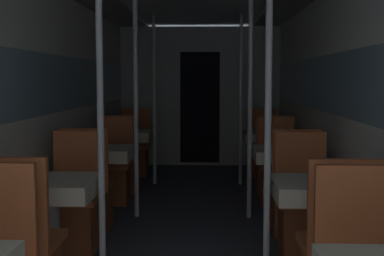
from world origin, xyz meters
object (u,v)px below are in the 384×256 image
at_px(chair_right_far_1, 303,217).
at_px(chair_right_near_2, 293,202).
at_px(chair_left_far_1, 75,215).
at_px(chair_right_far_2, 277,178).
at_px(support_pole_left_2, 136,107).
at_px(chair_left_near_2, 89,200).
at_px(support_pole_right_3, 241,101).
at_px(dining_table_left_2, 102,158).
at_px(dining_table_right_2, 284,159).
at_px(dining_table_left_1, 52,195).
at_px(dining_table_right_1, 318,197).
at_px(support_pole_right_2, 250,107).
at_px(chair_left_far_3, 135,155).
at_px(chair_right_far_3, 262,156).
at_px(chair_right_near_3, 272,170).
at_px(chair_left_far_2, 113,177).
at_px(dining_table_right_3, 267,140).
at_px(support_pole_left_3, 154,100).
at_px(support_pole_right_1, 268,121).
at_px(dining_table_left_3, 128,139).
at_px(chair_left_near_3, 121,169).
at_px(support_pole_left_1, 101,120).

height_order(chair_right_far_1, chair_right_near_2, same).
bearing_deg(chair_left_far_1, chair_right_far_2, -137.14).
height_order(support_pole_left_2, chair_right_near_2, support_pole_left_2).
bearing_deg(chair_left_near_2, support_pole_right_3, 57.04).
distance_m(dining_table_left_2, dining_table_right_2, 1.86).
height_order(dining_table_left_1, support_pole_right_3, support_pole_right_3).
height_order(support_pole_left_2, dining_table_right_1, support_pole_left_2).
height_order(dining_table_right_1, support_pole_right_2, support_pole_right_2).
distance_m(chair_right_near_2, support_pole_right_3, 2.49).
bearing_deg(chair_left_far_3, chair_right_far_3, -180.00).
bearing_deg(dining_table_left_2, dining_table_left_1, -90.00).
height_order(chair_left_far_3, chair_right_near_3, same).
height_order(dining_table_left_2, support_pole_right_3, support_pole_right_3).
height_order(chair_left_far_2, chair_right_near_2, same).
distance_m(dining_table_left_2, support_pole_right_3, 2.35).
bearing_deg(dining_table_right_3, dining_table_left_2, -137.14).
bearing_deg(dining_table_right_2, support_pole_left_3, 131.13).
bearing_deg(support_pole_left_2, support_pole_left_3, 90.00).
bearing_deg(chair_left_near_2, dining_table_right_1, -31.23).
bearing_deg(chair_right_near_2, chair_right_far_3, 90.00).
relative_size(chair_left_near_2, chair_right_near_2, 1.00).
bearing_deg(chair_right_far_2, chair_left_far_3, -42.86).
bearing_deg(support_pole_right_1, chair_left_far_1, 158.35).
bearing_deg(dining_table_right_2, dining_table_right_1, -90.00).
bearing_deg(chair_left_far_1, dining_table_right_3, -123.10).
bearing_deg(support_pole_left_3, chair_right_far_2, -36.80).
bearing_deg(chair_right_near_3, support_pole_right_1, -97.05).
xyz_separation_m(chair_left_near_2, chair_left_far_2, (0.00, 1.19, 0.00)).
bearing_deg(dining_table_left_3, chair_left_far_3, 90.00).
height_order(chair_left_far_1, chair_left_far_2, same).
relative_size(dining_table_right_2, support_pole_right_2, 0.32).
xyz_separation_m(support_pole_right_2, chair_right_near_3, (0.35, 1.13, -0.83)).
xyz_separation_m(support_pole_left_2, chair_left_near_3, (-0.35, 1.13, -0.83)).
relative_size(dining_table_left_2, chair_left_far_3, 0.73).
xyz_separation_m(chair_left_far_3, chair_right_near_3, (1.86, -1.19, 0.00)).
distance_m(chair_left_near_3, chair_left_far_3, 1.19).
height_order(dining_table_left_2, chair_left_far_2, chair_left_far_2).
height_order(chair_left_far_2, support_pole_right_3, support_pole_right_3).
xyz_separation_m(chair_right_far_2, support_pole_right_2, (-0.35, -0.60, 0.83)).
relative_size(chair_left_far_1, dining_table_left_2, 1.37).
distance_m(chair_right_near_2, chair_right_far_2, 1.19).
distance_m(chair_left_near_2, chair_right_near_3, 2.53).
bearing_deg(dining_table_right_2, dining_table_right_3, 90.00).
distance_m(chair_left_far_1, support_pole_right_1, 1.82).
bearing_deg(chair_left_far_2, dining_table_right_1, 128.67).
xyz_separation_m(chair_left_far_2, support_pole_right_2, (1.50, -0.60, 0.83)).
relative_size(support_pole_right_1, chair_right_near_3, 2.30).
distance_m(dining_table_left_1, support_pole_right_2, 2.35).
relative_size(support_pole_left_1, chair_left_near_3, 2.30).
height_order(support_pole_left_1, chair_right_far_2, support_pole_left_1).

